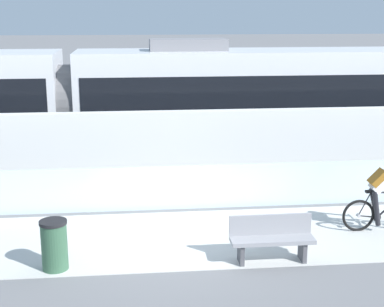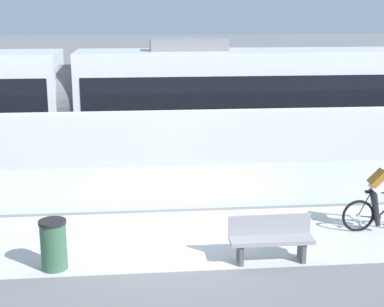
% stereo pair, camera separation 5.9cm
% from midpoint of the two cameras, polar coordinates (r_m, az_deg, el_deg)
% --- Properties ---
extents(ground_plane, '(200.00, 200.00, 0.00)m').
position_cam_midpoint_polar(ground_plane, '(12.30, -1.63, -8.40)').
color(ground_plane, slate).
extents(bike_path_deck, '(32.00, 3.20, 0.01)m').
position_cam_midpoint_polar(bike_path_deck, '(12.29, -1.63, -8.37)').
color(bike_path_deck, beige).
rests_on(bike_path_deck, ground).
extents(glass_parapet, '(32.00, 0.05, 1.08)m').
position_cam_midpoint_polar(glass_parapet, '(13.85, -2.23, -3.41)').
color(glass_parapet, silver).
rests_on(glass_parapet, ground).
extents(concrete_barrier_wall, '(32.00, 0.36, 2.09)m').
position_cam_midpoint_polar(concrete_barrier_wall, '(15.44, -2.69, 0.37)').
color(concrete_barrier_wall, silver).
rests_on(concrete_barrier_wall, ground).
extents(tram_rail_near, '(32.00, 0.08, 0.01)m').
position_cam_midpoint_polar(tram_rail_near, '(18.10, -3.10, -0.97)').
color(tram_rail_near, '#595654').
rests_on(tram_rail_near, ground).
extents(tram_rail_far, '(32.00, 0.08, 0.01)m').
position_cam_midpoint_polar(tram_rail_far, '(19.49, -3.32, 0.13)').
color(tram_rail_far, '#595654').
rests_on(tram_rail_far, ground).
extents(tram, '(22.56, 2.54, 3.81)m').
position_cam_midpoint_polar(tram, '(18.51, -12.28, 5.05)').
color(tram, silver).
rests_on(tram, ground).
extents(cyclist_on_bike, '(1.77, 0.58, 1.61)m').
position_cam_midpoint_polar(cyclist_on_bike, '(13.10, 18.26, -3.98)').
color(cyclist_on_bike, black).
rests_on(cyclist_on_bike, ground).
extents(trash_bin, '(0.51, 0.51, 0.96)m').
position_cam_midpoint_polar(trash_bin, '(11.04, -13.63, -8.81)').
color(trash_bin, '#33593F').
rests_on(trash_bin, ground).
extents(bench, '(1.60, 0.45, 0.89)m').
position_cam_midpoint_polar(bench, '(11.19, 7.73, -8.22)').
color(bench, gray).
rests_on(bench, ground).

